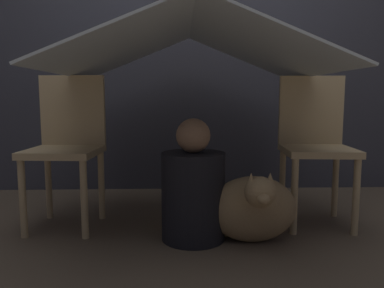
{
  "coord_description": "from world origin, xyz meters",
  "views": [
    {
      "loc": [
        -0.07,
        -1.83,
        0.72
      ],
      "look_at": [
        0.0,
        0.2,
        0.46
      ],
      "focal_mm": 35.0,
      "sensor_mm": 36.0,
      "label": 1
    }
  ],
  "objects_px": {
    "chair_right": "(315,141)",
    "person_front": "(194,190)",
    "chair_left": "(67,142)",
    "dog": "(253,207)"
  },
  "relations": [
    {
      "from": "dog",
      "to": "person_front",
      "type": "bearing_deg",
      "value": 166.37
    },
    {
      "from": "person_front",
      "to": "chair_left",
      "type": "bearing_deg",
      "value": 159.84
    },
    {
      "from": "chair_right",
      "to": "person_front",
      "type": "height_order",
      "value": "chair_right"
    },
    {
      "from": "chair_right",
      "to": "dog",
      "type": "relative_size",
      "value": 1.93
    },
    {
      "from": "chair_right",
      "to": "person_front",
      "type": "distance_m",
      "value": 0.78
    },
    {
      "from": "chair_left",
      "to": "dog",
      "type": "bearing_deg",
      "value": -14.4
    },
    {
      "from": "chair_right",
      "to": "person_front",
      "type": "xyz_separation_m",
      "value": [
        -0.7,
        -0.26,
        -0.22
      ]
    },
    {
      "from": "chair_left",
      "to": "person_front",
      "type": "bearing_deg",
      "value": -16.28
    },
    {
      "from": "person_front",
      "to": "dog",
      "type": "height_order",
      "value": "person_front"
    },
    {
      "from": "chair_right",
      "to": "person_front",
      "type": "bearing_deg",
      "value": -155.79
    }
  ]
}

